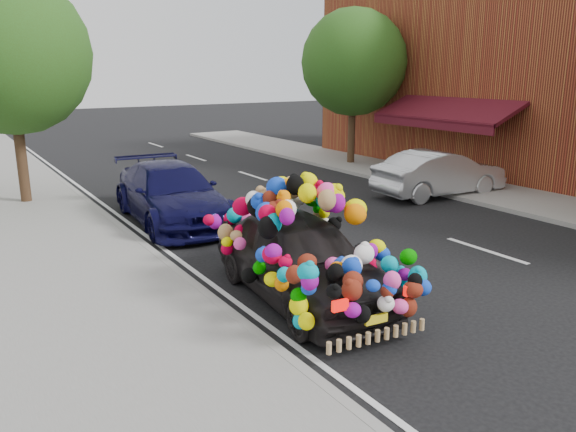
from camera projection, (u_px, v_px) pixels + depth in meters
name	position (u px, v px, depth m)	size (l,w,h in m)	color
ground	(349.00, 285.00, 9.75)	(100.00, 100.00, 0.00)	black
sidewalk	(96.00, 345.00, 7.50)	(4.00, 60.00, 0.12)	gray
kerb	(227.00, 312.00, 8.51)	(0.15, 60.00, 0.13)	gray
footpath_far	(505.00, 195.00, 16.43)	(3.00, 40.00, 0.12)	gray
lane_markings	(486.00, 250.00, 11.61)	(6.00, 50.00, 0.01)	silver
tree_near_sidewalk	(9.00, 54.00, 14.52)	(4.20, 4.20, 6.13)	#332114
tree_far_b	(353.00, 63.00, 21.08)	(4.00, 4.00, 5.90)	#332114
plush_art_car	(301.00, 237.00, 8.95)	(2.39, 4.45, 2.04)	black
navy_sedan	(171.00, 194.00, 13.66)	(1.98, 4.86, 1.41)	#090932
silver_hatchback	(440.00, 173.00, 16.51)	(1.42, 4.07, 1.34)	#AEB0B5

